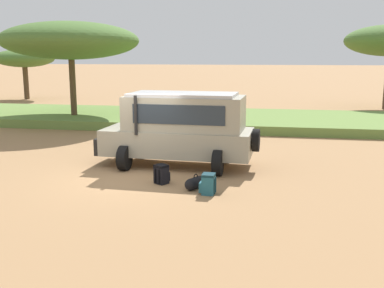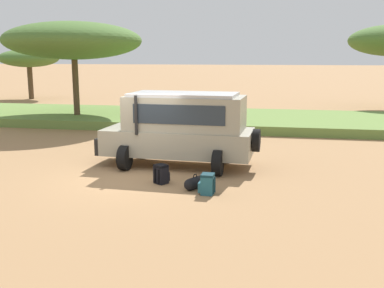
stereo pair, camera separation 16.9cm
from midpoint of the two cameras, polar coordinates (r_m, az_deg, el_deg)
ground_plane at (r=13.74m, az=-7.76°, el=-4.26°), size 320.00×320.00×0.00m
grass_bank at (r=24.58m, az=0.43°, el=3.22°), size 120.00×7.00×0.44m
safari_vehicle at (r=14.83m, az=-1.77°, el=2.10°), size 5.39×2.87×2.44m
backpack_beside_front_wheel at (r=13.00m, az=-4.25°, el=-3.86°), size 0.47×0.49×0.56m
backpack_cluster_center at (r=11.99m, az=1.64°, el=-5.12°), size 0.45×0.39×0.56m
duffel_bag_low_black_case at (r=12.49m, az=0.09°, el=-4.97°), size 0.55×0.71×0.43m
acacia_tree_far_left at (r=40.22m, az=-20.64°, el=10.13°), size 4.99×4.56×4.13m
acacia_tree_left_mid at (r=25.23m, az=-15.36°, el=12.52°), size 7.22×7.38×5.39m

